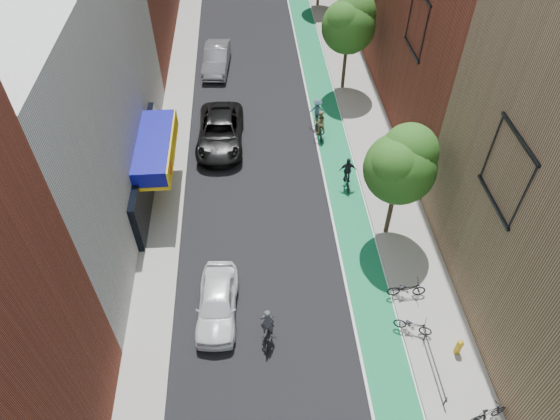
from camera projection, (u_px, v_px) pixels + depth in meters
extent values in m
cube|color=#167B3D|center=(316.00, 75.00, 37.09)|extent=(2.00, 68.00, 0.01)
cube|color=gray|center=(181.00, 79.00, 36.52)|extent=(2.00, 68.00, 0.15)
cube|color=gray|center=(350.00, 73.00, 37.17)|extent=(3.00, 68.00, 0.15)
cube|color=silver|center=(41.00, 105.00, 23.63)|extent=(8.00, 20.00, 12.00)
cylinder|color=#332619|center=(390.00, 210.00, 24.78)|extent=(0.24, 0.24, 3.30)
sphere|color=#184713|center=(400.00, 169.00, 22.84)|extent=(3.36, 3.36, 3.36)
sphere|color=#184713|center=(409.00, 152.00, 22.56)|extent=(2.64, 2.64, 2.64)
sphere|color=#184713|center=(396.00, 165.00, 22.27)|extent=(2.40, 2.40, 2.40)
cylinder|color=#332619|center=(344.00, 67.00, 34.54)|extent=(0.24, 0.24, 3.47)
sphere|color=#184713|center=(348.00, 27.00, 32.51)|extent=(3.53, 3.53, 3.53)
sphere|color=#184713|center=(355.00, 13.00, 32.20)|extent=(2.77, 2.77, 2.77)
sphere|color=#184713|center=(345.00, 21.00, 31.92)|extent=(2.52, 2.52, 2.52)
imported|color=white|center=(217.00, 303.00, 22.02)|extent=(1.99, 4.40, 1.47)
imported|color=black|center=(220.00, 132.00, 30.72)|extent=(2.95, 6.05, 1.66)
imported|color=gray|center=(216.00, 58.00, 37.17)|extent=(2.16, 5.10, 1.64)
imported|color=black|center=(268.00, 333.00, 21.24)|extent=(0.88, 1.93, 0.98)
imported|color=#44454B|center=(267.00, 322.00, 20.84)|extent=(0.64, 0.46, 1.63)
imported|color=black|center=(319.00, 131.00, 31.31)|extent=(0.64, 1.73, 1.02)
imported|color=tan|center=(320.00, 122.00, 30.93)|extent=(0.82, 0.66, 1.57)
imported|color=black|center=(347.00, 181.00, 28.16)|extent=(0.60, 1.60, 0.83)
imported|color=black|center=(348.00, 170.00, 27.71)|extent=(0.94, 0.41, 1.59)
imported|color=black|center=(317.00, 120.00, 32.28)|extent=(0.63, 1.55, 0.90)
imported|color=#416276|center=(317.00, 110.00, 31.86)|extent=(1.09, 0.72, 1.57)
imported|color=black|center=(413.00, 325.00, 21.40)|extent=(1.74, 1.19, 0.87)
imported|color=black|center=(488.00, 414.00, 18.64)|extent=(1.73, 0.86, 1.00)
imported|color=black|center=(407.00, 289.00, 22.70)|extent=(1.80, 0.70, 0.93)
cylinder|color=gold|center=(458.00, 348.00, 20.78)|extent=(0.26, 0.26, 0.60)
sphere|color=gold|center=(460.00, 343.00, 20.51)|extent=(0.29, 0.29, 0.29)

